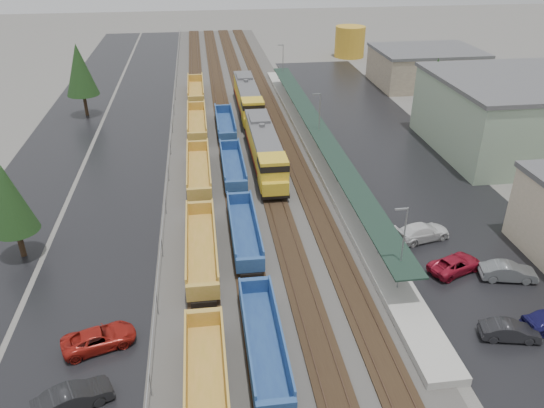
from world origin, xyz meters
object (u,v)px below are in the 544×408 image
at_px(locomotive_trail, 248,99).
at_px(parked_car_east_e, 508,272).
at_px(parked_car_west_b, 73,398).
at_px(parked_car_east_b, 455,264).
at_px(parked_car_east_a, 510,331).
at_px(storage_tank, 350,42).
at_px(locomotive_lead, 265,150).
at_px(well_string_blue, 252,279).
at_px(well_string_yellow, 200,204).
at_px(parked_car_east_c, 422,232).
at_px(parked_car_west_c, 99,339).

distance_m(locomotive_trail, parked_car_east_e, 49.60).
distance_m(parked_car_west_b, parked_car_east_e, 34.79).
distance_m(parked_car_east_b, parked_car_east_e, 4.26).
bearing_deg(parked_car_east_b, parked_car_east_a, 160.04).
bearing_deg(storage_tank, locomotive_lead, -114.33).
bearing_deg(parked_car_east_b, storage_tank, -30.27).
bearing_deg(storage_tank, parked_car_east_a, -97.90).
bearing_deg(storage_tank, locomotive_trail, -125.27).
height_order(well_string_blue, storage_tank, storage_tank).
xyz_separation_m(well_string_yellow, parked_car_east_c, (20.72, -7.77, -0.37)).
bearing_deg(parked_car_west_b, locomotive_lead, -48.70).
relative_size(well_string_yellow, parked_car_west_b, 20.59).
distance_m(storage_tank, parked_car_east_e, 84.10).
bearing_deg(parked_car_west_b, well_string_yellow, -42.44).
relative_size(locomotive_lead, parked_car_east_b, 4.11).
distance_m(locomotive_lead, parked_car_east_a, 35.04).
height_order(parked_car_east_b, parked_car_east_c, parked_car_east_c).
xyz_separation_m(well_string_blue, parked_car_west_c, (-11.43, -5.07, -0.40)).
bearing_deg(parked_car_east_b, parked_car_west_b, 88.28).
distance_m(locomotive_lead, parked_car_west_c, 32.86).
relative_size(locomotive_trail, parked_car_west_c, 4.02).
height_order(well_string_blue, parked_car_east_b, well_string_blue).
bearing_deg(well_string_blue, storage_tank, 69.74).
height_order(storage_tank, parked_car_west_c, storage_tank).
height_order(well_string_blue, parked_car_east_e, well_string_blue).
distance_m(locomotive_lead, storage_tank, 63.86).
height_order(parked_car_east_b, parked_car_east_e, parked_car_east_e).
relative_size(well_string_yellow, parked_car_east_b, 19.65).
bearing_deg(parked_car_east_c, locomotive_trail, 5.01).
bearing_deg(parked_car_east_b, locomotive_lead, 8.40).
xyz_separation_m(locomotive_trail, well_string_blue, (-4.00, -44.89, -1.35)).
bearing_deg(parked_car_east_e, parked_car_west_c, 108.74).
xyz_separation_m(well_string_yellow, parked_car_east_a, (21.77, -21.66, -0.47)).
bearing_deg(parked_car_west_c, parked_car_west_b, 153.88).
height_order(well_string_yellow, parked_car_east_b, well_string_yellow).
bearing_deg(parked_car_west_b, parked_car_east_b, -93.72).
distance_m(parked_car_west_c, parked_car_east_e, 33.05).
height_order(locomotive_trail, well_string_blue, locomotive_trail).
distance_m(parked_car_east_a, parked_car_east_e, 7.69).
bearing_deg(parked_car_east_c, well_string_yellow, 56.52).
distance_m(well_string_yellow, parked_car_west_c, 19.90).
bearing_deg(well_string_yellow, storage_tank, 63.46).
bearing_deg(parked_car_west_b, storage_tank, -48.10).
xyz_separation_m(parked_car_west_c, parked_car_east_c, (28.14, 10.69, 0.09)).
bearing_deg(parked_car_west_c, locomotive_lead, -45.88).
distance_m(well_string_blue, parked_car_east_e, 21.49).
bearing_deg(locomotive_trail, parked_car_east_c, -72.06).
relative_size(storage_tank, parked_car_west_c, 1.29).
height_order(storage_tank, parked_car_west_b, storage_tank).
relative_size(well_string_blue, parked_car_east_e, 18.96).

